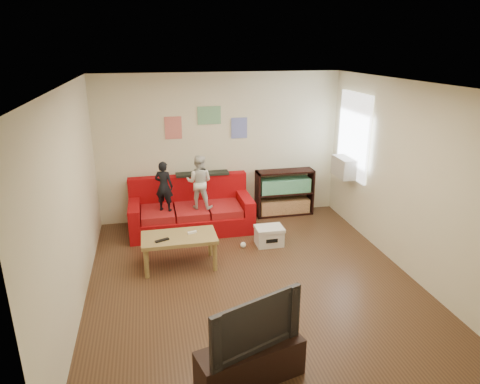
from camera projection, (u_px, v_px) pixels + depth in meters
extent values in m
cube|color=#4D321F|center=(252.00, 280.00, 6.04)|extent=(4.50, 5.00, 0.01)
cube|color=white|center=(254.00, 84.00, 5.16)|extent=(4.50, 5.00, 0.01)
cube|color=beige|center=(220.00, 147.00, 7.91)|extent=(4.50, 0.01, 2.70)
cube|color=beige|center=(331.00, 292.00, 3.29)|extent=(4.50, 0.01, 2.70)
cube|color=beige|center=(71.00, 203.00, 5.15)|extent=(0.01, 5.00, 2.70)
cube|color=beige|center=(407.00, 179.00, 6.05)|extent=(0.01, 5.00, 2.70)
cube|color=#9D080B|center=(191.00, 221.00, 7.64)|extent=(2.14, 0.96, 0.32)
cube|color=#9D080B|center=(188.00, 190.00, 7.85)|extent=(2.14, 0.19, 0.59)
cube|color=#9D080B|center=(134.00, 210.00, 7.35)|extent=(0.19, 0.96, 0.27)
cube|color=#9D080B|center=(245.00, 202.00, 7.74)|extent=(0.19, 0.96, 0.27)
cube|color=maroon|center=(158.00, 214.00, 7.38)|extent=(0.56, 0.73, 0.13)
cube|color=maroon|center=(191.00, 211.00, 7.50)|extent=(0.56, 0.73, 0.13)
cube|color=maroon|center=(224.00, 209.00, 7.61)|extent=(0.56, 0.73, 0.13)
cube|color=black|center=(202.00, 174.00, 7.80)|extent=(0.96, 0.24, 0.04)
imported|color=black|center=(164.00, 186.00, 7.22)|extent=(0.37, 0.32, 0.87)
imported|color=silver|center=(199.00, 182.00, 7.33)|extent=(0.55, 0.49, 0.94)
cube|color=#998047|center=(179.00, 238.00, 6.29)|extent=(1.09, 0.60, 0.05)
cylinder|color=#998047|center=(146.00, 264.00, 6.04)|extent=(0.07, 0.07, 0.44)
cylinder|color=#998047|center=(215.00, 257.00, 6.24)|extent=(0.07, 0.07, 0.44)
cylinder|color=#998047|center=(146.00, 248.00, 6.49)|extent=(0.07, 0.07, 0.44)
cylinder|color=#998047|center=(210.00, 242.00, 6.69)|extent=(0.07, 0.07, 0.44)
cube|color=black|center=(162.00, 240.00, 6.11)|extent=(0.21, 0.13, 0.02)
cube|color=white|center=(192.00, 232.00, 6.36)|extent=(0.15, 0.08, 0.03)
cube|color=black|center=(258.00, 194.00, 8.15)|extent=(0.03, 0.33, 0.89)
cube|color=black|center=(311.00, 191.00, 8.37)|extent=(0.03, 0.33, 0.89)
cube|color=black|center=(284.00, 213.00, 8.40)|extent=(1.11, 0.33, 0.03)
cube|color=black|center=(285.00, 171.00, 8.12)|extent=(1.11, 0.33, 0.03)
cube|color=black|center=(284.00, 193.00, 8.26)|extent=(1.04, 0.33, 0.03)
cube|color=olive|center=(284.00, 206.00, 8.35)|extent=(0.97, 0.28, 0.27)
cube|color=#3F8C64|center=(285.00, 185.00, 8.21)|extent=(0.97, 0.28, 0.27)
cube|color=white|center=(354.00, 136.00, 7.47)|extent=(0.04, 1.08, 1.48)
cube|color=#B7B2A3|center=(345.00, 167.00, 7.63)|extent=(0.28, 0.55, 0.35)
cube|color=#D87266|center=(173.00, 128.00, 7.59)|extent=(0.30, 0.01, 0.40)
cube|color=#72B27F|center=(209.00, 115.00, 7.66)|extent=(0.42, 0.01, 0.32)
cube|color=#727FCC|center=(239.00, 128.00, 7.85)|extent=(0.30, 0.01, 0.38)
cube|color=white|center=(269.00, 237.00, 7.08)|extent=(0.43, 0.33, 0.26)
cube|color=white|center=(269.00, 229.00, 7.02)|extent=(0.46, 0.35, 0.05)
cube|color=black|center=(272.00, 241.00, 6.92)|extent=(0.20, 0.00, 0.07)
cube|color=black|center=(250.00, 363.00, 4.19)|extent=(1.12, 0.61, 0.40)
imported|color=black|center=(251.00, 321.00, 4.03)|extent=(0.98, 0.49, 0.58)
sphere|color=white|center=(243.00, 245.00, 7.00)|extent=(0.10, 0.10, 0.10)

